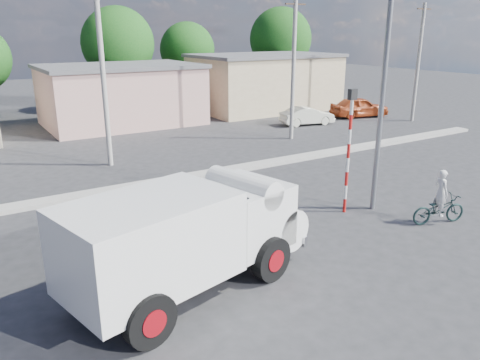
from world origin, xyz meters
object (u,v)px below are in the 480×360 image
truck (192,234)px  car_cream (307,116)px  cyclist (440,201)px  bicycle (439,209)px  traffic_pole (349,141)px  streetlight (381,70)px  car_red (359,107)px

truck → car_cream: 22.29m
cyclist → truck: bearing=103.2°
bicycle → traffic_pole: size_ratio=0.44×
cyclist → streetlight: streetlight is taller
traffic_pole → cyclist: bearing=-51.4°
bicycle → car_cream: 17.49m
traffic_pole → streetlight: 2.56m
cyclist → car_red: 20.56m
car_red → streetlight: size_ratio=0.49×
bicycle → car_red: 20.56m
cyclist → car_cream: bearing=-8.0°
truck → car_red: bearing=22.2°
cyclist → car_cream: cyclist is taller
bicycle → car_red: size_ratio=0.44×
car_cream → cyclist: bearing=166.1°
bicycle → streetlight: streetlight is taller
cyclist → car_cream: 17.49m
truck → car_red: (21.62, 15.44, -0.72)m
car_cream → car_red: size_ratio=0.85×
bicycle → streetlight: (-0.99, 2.11, 4.46)m
car_red → truck: bearing=139.4°
car_cream → traffic_pole: 16.49m
cyclist → streetlight: size_ratio=0.17×
streetlight → traffic_pole: bearing=162.3°
cyclist → streetlight: bearing=42.4°
truck → car_cream: bearing=29.5°
truck → bicycle: truck is taller
truck → car_red: truck is taller
car_red → traffic_pole: (-14.73, -13.67, 1.84)m
cyclist → car_red: cyclist is taller
truck → bicycle: 8.89m
car_cream → traffic_pole: bearing=156.4°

